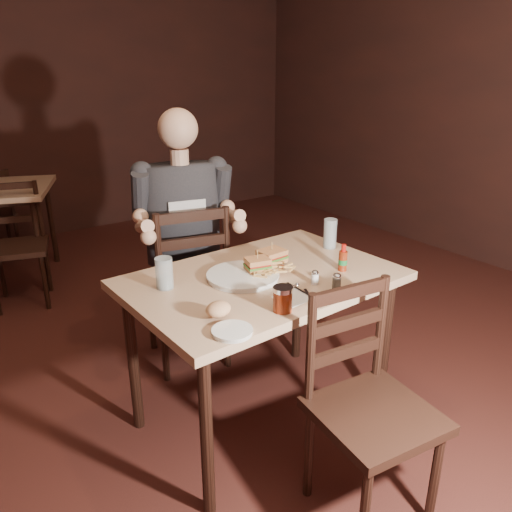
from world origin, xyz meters
TOP-DOWN VIEW (x-y plane):
  - room_shell at (0.00, 0.00)m, footprint 7.00×7.00m
  - main_table at (0.13, -0.12)m, footprint 1.22×0.84m
  - chair_far at (0.11, 0.58)m, footprint 0.55×0.58m
  - chair_near at (0.15, -0.81)m, footprint 0.47×0.50m
  - bg_chair_near at (-0.52, 1.95)m, footprint 0.51×0.54m
  - diner at (0.10, 0.54)m, footprint 0.63×0.55m
  - dinner_plate at (0.05, -0.10)m, footprint 0.32×0.32m
  - sandwich_left at (0.13, -0.10)m, footprint 0.12×0.11m
  - sandwich_right at (0.24, -0.05)m, footprint 0.13×0.11m
  - fries_pile at (0.17, -0.13)m, footprint 0.25×0.18m
  - ketchup_dollop at (0.24, -0.13)m, footprint 0.04×0.04m
  - glass_left at (-0.28, 0.02)m, footprint 0.08×0.08m
  - glass_right at (0.64, -0.02)m, footprint 0.07×0.07m
  - hot_sauce at (0.47, -0.28)m, footprint 0.04×0.04m
  - salt_shaker at (0.26, -0.32)m, footprint 0.03×0.03m
  - pepper_shaker at (0.30, -0.42)m, footprint 0.04×0.04m
  - syrup_dispenser at (-0.01, -0.44)m, footprint 0.08×0.08m
  - napkin at (0.10, -0.38)m, footprint 0.15×0.14m
  - knife at (0.16, -0.35)m, footprint 0.02×0.19m
  - fork at (0.15, -0.43)m, footprint 0.08×0.16m
  - side_plate at (-0.26, -0.47)m, footprint 0.15×0.15m
  - bread_roll at (-0.24, -0.35)m, footprint 0.10×0.08m

SIDE VIEW (x-z plane):
  - bg_chair_near at x=-0.52m, z-range 0.00..0.87m
  - chair_near at x=0.15m, z-range 0.00..0.90m
  - chair_far at x=0.11m, z-range 0.00..0.97m
  - main_table at x=0.13m, z-range 0.30..1.07m
  - napkin at x=0.10m, z-range 0.77..0.77m
  - knife at x=0.16m, z-range 0.77..0.78m
  - side_plate at x=-0.26m, z-range 0.77..0.78m
  - fork at x=0.15m, z-range 0.77..0.78m
  - dinner_plate at x=0.05m, z-range 0.77..0.79m
  - ketchup_dollop at x=0.24m, z-range 0.79..0.80m
  - salt_shaker at x=0.26m, z-range 0.77..0.83m
  - pepper_shaker at x=0.30m, z-range 0.77..0.84m
  - fries_pile at x=0.17m, z-range 0.79..0.82m
  - bread_roll at x=-0.24m, z-range 0.78..0.84m
  - syrup_dispenser at x=-0.01m, z-range 0.77..0.87m
  - hot_sauce at x=0.47m, z-range 0.77..0.90m
  - sandwich_left at x=0.13m, z-range 0.79..0.88m
  - glass_left at x=-0.28m, z-range 0.77..0.90m
  - sandwich_right at x=0.24m, z-range 0.79..0.89m
  - glass_right at x=0.64m, z-range 0.77..0.92m
  - diner at x=0.10m, z-range 0.50..1.45m
  - room_shell at x=0.00m, z-range -2.10..4.90m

